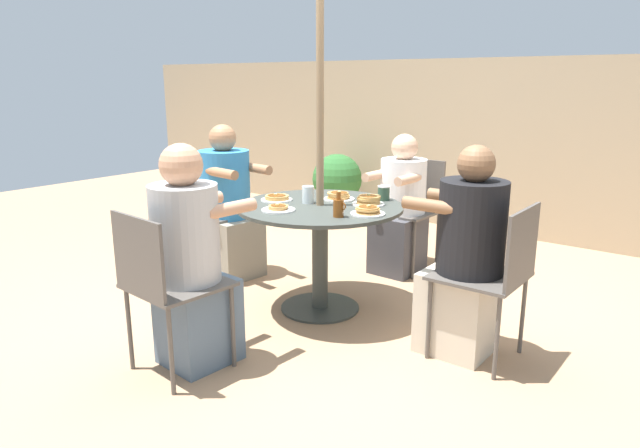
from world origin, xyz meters
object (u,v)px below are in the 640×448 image
object	(u,v)px
pancake_plate_b	(277,198)
syrup_bottle	(339,207)
patio_table	(320,229)
pancake_plate_a	(369,201)
patio_chair_east	(495,270)
diner_south	(400,211)
diner_west	(228,209)
coffee_cup	(384,193)
pancake_plate_e	(338,197)
patio_chair_west	(215,207)
pancake_plate_c	(368,211)
drinking_glass_a	(308,194)
patio_chair_south	(412,204)
pancake_plate_d	(278,209)
diner_east	(465,262)
patio_chair_north	(164,280)
diner_north	(191,266)
potted_shrub	(337,184)

from	to	relation	value
pancake_plate_b	syrup_bottle	xyz separation A→B (m)	(0.61, -0.12, 0.04)
patio_table	pancake_plate_a	distance (m)	0.37
patio_chair_east	diner_south	bearing A→B (deg)	49.02
diner_west	coffee_cup	size ratio (longest dim) A/B	12.12
pancake_plate_e	syrup_bottle	xyz separation A→B (m)	(0.29, -0.40, 0.04)
patio_chair_west	syrup_bottle	bearing A→B (deg)	84.04
patio_chair_east	pancake_plate_c	xyz separation A→B (m)	(-0.80, -0.04, 0.22)
pancake_plate_c	pancake_plate_a	bearing A→B (deg)	122.33
coffee_cup	drinking_glass_a	bearing A→B (deg)	-132.13
patio_chair_south	pancake_plate_d	world-z (taller)	patio_chair_south
diner_east	patio_chair_west	world-z (taller)	diner_east
patio_chair_north	syrup_bottle	size ratio (longest dim) A/B	5.81
diner_east	diner_south	xyz separation A→B (m)	(-1.00, 1.01, -0.04)
diner_north	syrup_bottle	world-z (taller)	diner_north
patio_chair_east	diner_south	distance (m)	1.55
patio_chair_west	drinking_glass_a	world-z (taller)	patio_chair_west
diner_south	pancake_plate_b	distance (m)	1.16
patio_chair_south	syrup_bottle	distance (m)	1.43
pancake_plate_a	coffee_cup	world-z (taller)	coffee_cup
patio_chair_east	pancake_plate_a	world-z (taller)	patio_chair_east
coffee_cup	patio_chair_north	bearing A→B (deg)	-101.87
diner_east	pancake_plate_c	size ratio (longest dim) A/B	5.63
diner_east	pancake_plate_d	xyz separation A→B (m)	(-1.12, -0.29, 0.20)
patio_table	syrup_bottle	distance (m)	0.41
pancake_plate_d	patio_table	bearing A→B (deg)	70.27
patio_chair_east	drinking_glass_a	xyz separation A→B (m)	(-1.29, 0.00, 0.26)
patio_table	diner_north	size ratio (longest dim) A/B	0.90
patio_chair_east	pancake_plate_e	bearing A→B (deg)	80.10
pancake_plate_c	drinking_glass_a	bearing A→B (deg)	175.52
pancake_plate_a	pancake_plate_b	xyz separation A→B (m)	(-0.56, -0.27, -0.01)
patio_chair_south	pancake_plate_e	bearing A→B (deg)	89.53
pancake_plate_d	coffee_cup	xyz separation A→B (m)	(0.35, 0.68, 0.04)
drinking_glass_a	patio_table	bearing A→B (deg)	-2.20
patio_chair_north	diner_north	bearing A→B (deg)	90.00
potted_shrub	diner_north	bearing A→B (deg)	-66.67
diner_north	patio_chair_west	size ratio (longest dim) A/B	1.37
patio_chair_east	diner_south	size ratio (longest dim) A/B	0.80
patio_chair_south	patio_table	bearing A→B (deg)	90.00
patio_table	pancake_plate_e	world-z (taller)	pancake_plate_e
patio_table	diner_east	bearing A→B (deg)	0.08
diner_west	pancake_plate_c	size ratio (longest dim) A/B	5.62
patio_chair_west	syrup_bottle	world-z (taller)	patio_chair_west
diner_south	pancake_plate_c	bearing A→B (deg)	110.73
patio_table	patio_chair_east	world-z (taller)	patio_chair_east
diner_north	pancake_plate_b	xyz separation A→B (m)	(-0.24, 0.95, 0.18)
diner_north	pancake_plate_d	xyz separation A→B (m)	(-0.03, 0.73, 0.18)
patio_chair_east	diner_west	xyz separation A→B (m)	(-2.20, 0.12, 0.01)
patio_chair_south	coffee_cup	bearing A→B (deg)	106.55
patio_table	pancake_plate_b	distance (m)	0.37
patio_table	pancake_plate_e	bearing A→B (deg)	91.12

